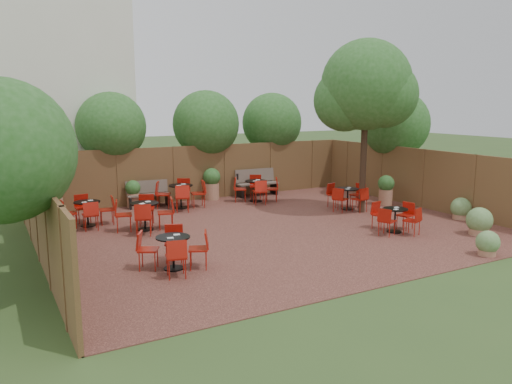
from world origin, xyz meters
TOP-DOWN VIEW (x-y plane):
  - ground at (0.00, 0.00)m, footprint 80.00×80.00m
  - courtyard_paving at (0.00, 0.00)m, footprint 12.00×10.00m
  - fence_back at (0.00, 5.00)m, footprint 12.00×0.08m
  - fence_left at (-6.00, 0.00)m, footprint 0.08×10.00m
  - fence_right at (6.00, 0.00)m, footprint 0.08×10.00m
  - neighbour_building at (-4.50, 8.00)m, footprint 5.00×4.00m
  - overhang_foliage at (-1.56, 2.85)m, footprint 15.78×10.74m
  - courtyard_tree at (3.69, 0.38)m, footprint 2.92×2.85m
  - park_bench_left at (-2.12, 4.62)m, footprint 1.48×0.61m
  - park_bench_right at (2.13, 4.63)m, footprint 1.65×0.56m
  - bistro_tables at (-0.84, 1.51)m, footprint 9.52×7.43m
  - planters at (-0.33, 3.78)m, footprint 10.87×4.39m
  - low_shrubs at (4.62, -3.15)m, footprint 3.12×3.39m

SIDE VIEW (x-z plane):
  - ground at x=0.00m, z-range 0.00..0.00m
  - courtyard_paving at x=0.00m, z-range 0.00..0.02m
  - low_shrubs at x=4.62m, z-range -0.03..0.72m
  - bistro_tables at x=-0.84m, z-range -0.01..0.91m
  - park_bench_left at x=-2.12m, z-range 0.03..0.92m
  - park_bench_right at x=2.13m, z-range 0.03..1.05m
  - planters at x=-0.33m, z-range 0.01..1.17m
  - fence_back at x=0.00m, z-range 0.00..2.00m
  - fence_left at x=-6.00m, z-range 0.00..2.00m
  - fence_right at x=6.00m, z-range 0.00..2.00m
  - overhang_foliage at x=-1.56m, z-range 1.48..3.98m
  - courtyard_tree at x=3.69m, z-range 1.18..6.65m
  - neighbour_building at x=-4.50m, z-range 0.00..8.00m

